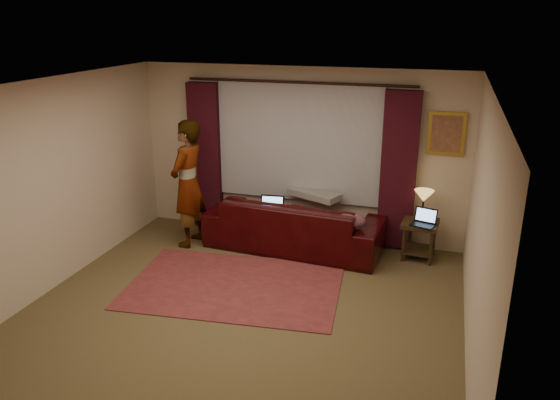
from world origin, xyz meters
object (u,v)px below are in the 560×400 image
object	(u,v)px
laptop_sofa	(271,207)
tiffany_lamp	(423,205)
sofa	(294,215)
end_table	(419,240)
person	(188,184)
laptop_table	(423,218)

from	to	relation	value
laptop_sofa	tiffany_lamp	size ratio (longest dim) A/B	0.87
sofa	laptop_sofa	bearing A→B (deg)	22.91
end_table	person	xyz separation A→B (m)	(-3.33, -0.47, 0.67)
end_table	laptop_sofa	bearing A→B (deg)	-172.76
laptop_table	laptop_sofa	bearing A→B (deg)	-160.62
end_table	tiffany_lamp	xyz separation A→B (m)	(0.01, 0.08, 0.50)
laptop_sofa	tiffany_lamp	bearing A→B (deg)	2.57
laptop_sofa	tiffany_lamp	distance (m)	2.16
tiffany_lamp	person	world-z (taller)	person
sofa	laptop_sofa	size ratio (longest dim) A/B	6.83
laptop_sofa	end_table	bearing A→B (deg)	0.55
laptop_sofa	end_table	world-z (taller)	laptop_sofa
sofa	person	world-z (taller)	person
tiffany_lamp	person	xyz separation A→B (m)	(-3.34, -0.55, 0.17)
laptop_sofa	tiffany_lamp	world-z (taller)	tiffany_lamp
sofa	laptop_table	bearing A→B (deg)	-175.71
sofa	person	size ratio (longest dim) A/B	1.36
end_table	laptop_table	xyz separation A→B (m)	(0.03, -0.14, 0.39)
end_table	laptop_table	distance (m)	0.42
laptop_sofa	tiffany_lamp	xyz separation A→B (m)	(2.13, 0.35, 0.13)
sofa	laptop_sofa	world-z (taller)	sofa
tiffany_lamp	end_table	bearing A→B (deg)	-98.30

